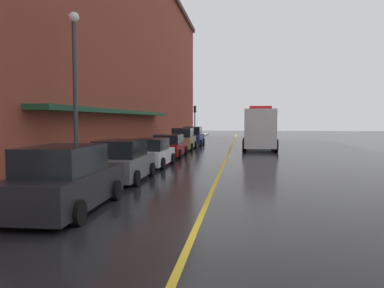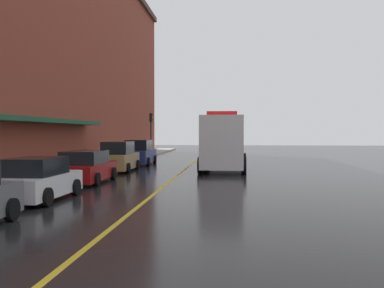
# 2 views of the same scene
# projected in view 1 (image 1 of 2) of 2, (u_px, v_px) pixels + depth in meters

# --- Properties ---
(ground_plane) EXTENTS (112.00, 112.00, 0.00)m
(ground_plane) POSITION_uv_depth(u_px,v_px,m) (230.00, 149.00, 33.86)
(ground_plane) COLOR black
(sidewalk_left) EXTENTS (2.40, 70.00, 0.15)m
(sidewalk_left) POSITION_uv_depth(u_px,v_px,m) (162.00, 147.00, 34.67)
(sidewalk_left) COLOR #ADA8A0
(sidewalk_left) RESTS_ON ground
(lane_center_stripe) EXTENTS (0.16, 70.00, 0.01)m
(lane_center_stripe) POSITION_uv_depth(u_px,v_px,m) (230.00, 149.00, 33.86)
(lane_center_stripe) COLOR gold
(lane_center_stripe) RESTS_ON ground
(brick_building_left) EXTENTS (11.98, 64.00, 17.91)m
(brick_building_left) POSITION_uv_depth(u_px,v_px,m) (87.00, 48.00, 33.98)
(brick_building_left) COLOR brown
(brick_building_left) RESTS_ON ground
(parked_car_0) EXTENTS (2.24, 4.90, 1.87)m
(parked_car_0) POSITION_uv_depth(u_px,v_px,m) (66.00, 181.00, 10.79)
(parked_car_0) COLOR black
(parked_car_0) RESTS_ON ground
(parked_car_1) EXTENTS (2.14, 4.16, 1.75)m
(parked_car_1) POSITION_uv_depth(u_px,v_px,m) (122.00, 162.00, 16.06)
(parked_car_1) COLOR #595B60
(parked_car_1) RESTS_ON ground
(parked_car_2) EXTENTS (2.08, 4.26, 1.56)m
(parked_car_2) POSITION_uv_depth(u_px,v_px,m) (151.00, 153.00, 21.00)
(parked_car_2) COLOR silver
(parked_car_2) RESTS_ON ground
(parked_car_3) EXTENTS (2.17, 4.88, 1.57)m
(parked_car_3) POSITION_uv_depth(u_px,v_px,m) (169.00, 146.00, 26.65)
(parked_car_3) COLOR maroon
(parked_car_3) RESTS_ON ground
(parked_car_4) EXTENTS (2.04, 4.60, 1.89)m
(parked_car_4) POSITION_uv_depth(u_px,v_px,m) (183.00, 140.00, 32.91)
(parked_car_4) COLOR #A5844C
(parked_car_4) RESTS_ON ground
(parked_car_5) EXTENTS (2.11, 4.80, 1.90)m
(parked_car_5) POSITION_uv_depth(u_px,v_px,m) (193.00, 137.00, 38.68)
(parked_car_5) COLOR navy
(parked_car_5) RESTS_ON ground
(box_truck) EXTENTS (3.03, 7.69, 3.70)m
(box_truck) POSITION_uv_depth(u_px,v_px,m) (260.00, 129.00, 33.44)
(box_truck) COLOR silver
(box_truck) RESTS_ON ground
(parking_meter_0) EXTENTS (0.14, 0.18, 1.33)m
(parking_meter_0) POSITION_uv_depth(u_px,v_px,m) (162.00, 139.00, 30.63)
(parking_meter_0) COLOR #4C4C51
(parking_meter_0) RESTS_ON sidewalk_left
(parking_meter_1) EXTENTS (0.14, 0.18, 1.33)m
(parking_meter_1) POSITION_uv_depth(u_px,v_px,m) (162.00, 139.00, 30.71)
(parking_meter_1) COLOR #4C4C51
(parking_meter_1) RESTS_ON sidewalk_left
(street_lamp_left) EXTENTS (0.44, 0.44, 6.94)m
(street_lamp_left) POSITION_uv_depth(u_px,v_px,m) (75.00, 77.00, 16.00)
(street_lamp_left) COLOR #33383D
(street_lamp_left) RESTS_ON sidewalk_left
(traffic_light_near) EXTENTS (0.38, 0.36, 4.30)m
(traffic_light_near) POSITION_uv_depth(u_px,v_px,m) (195.00, 115.00, 51.04)
(traffic_light_near) COLOR #232326
(traffic_light_near) RESTS_ON sidewalk_left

